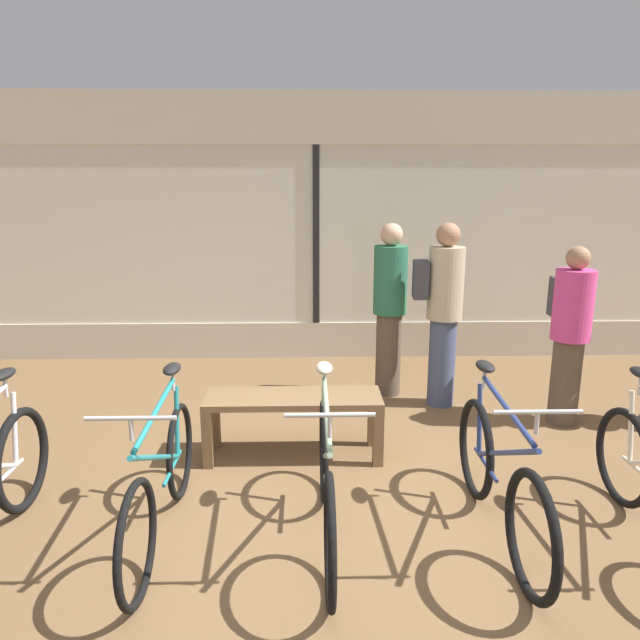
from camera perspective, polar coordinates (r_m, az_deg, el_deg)
The scene contains 9 objects.
ground_plane at distance 3.97m, azimuth 0.63°, elevation -19.34°, with size 24.00×24.00×0.00m, color brown.
shop_back_wall at distance 7.01m, azimuth -0.40°, elevation 9.26°, with size 12.00×0.08×3.20m.
bicycle_left at distance 3.74m, azimuth -15.53°, elevation -15.30°, with size 0.46×1.71×1.01m.
bicycle_center at distance 3.59m, azimuth 0.62°, elevation -15.83°, with size 0.46×1.72×1.03m.
bicycle_right at distance 3.80m, azimuth 17.48°, elevation -14.96°, with size 0.46×1.71×1.03m.
display_bench at distance 4.60m, azimuth -2.68°, elevation -8.68°, with size 1.40×0.44×0.52m.
customer_near_rack at distance 5.63m, azimuth 12.16°, elevation 1.10°, with size 0.51×0.37×1.80m.
customer_by_window at distance 5.57m, azimuth 23.69°, elevation -0.93°, with size 0.36×0.50×1.63m.
customer_mid_floor at distance 5.84m, azimuth 6.98°, elevation 1.37°, with size 0.37×0.37×1.78m.
Camera 1 is at (-0.12, -3.34, 2.15)m, focal length 32.00 mm.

